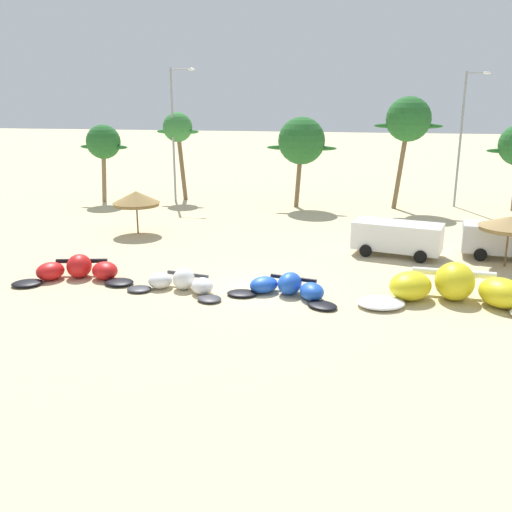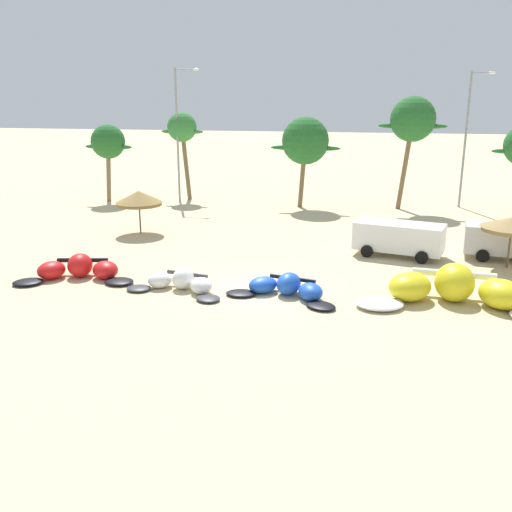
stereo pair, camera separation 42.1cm
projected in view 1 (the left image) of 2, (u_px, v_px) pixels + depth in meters
name	position (u px, v px, depth m)	size (l,w,h in m)	color
ground_plane	(260.00, 289.00, 25.45)	(260.00, 260.00, 0.00)	beige
kite_far_left	(78.00, 270.00, 26.78)	(5.79, 3.46, 1.14)	black
kite_left	(181.00, 283.00, 25.17)	(4.83, 2.58, 0.98)	#333338
kite_left_of_center	(287.00, 288.00, 24.52)	(5.21, 2.97, 0.98)	black
kite_center	(455.00, 289.00, 23.62)	(8.47, 3.97, 1.64)	white
beach_umbrella_near_van	(136.00, 198.00, 35.48)	(3.02, 3.02, 2.77)	brown
beach_umbrella_middle	(510.00, 223.00, 28.36)	(3.06, 3.06, 2.65)	brown
parked_van	(510.00, 239.00, 30.17)	(5.34, 2.67, 1.84)	silver
parked_car_second	(395.00, 236.00, 30.83)	(5.07, 3.02, 1.84)	white
palm_leftmost	(103.00, 143.00, 46.03)	(4.22, 2.81, 6.42)	#7F6647
palm_left	(178.00, 129.00, 47.04)	(3.73, 2.49, 7.38)	brown
palm_left_of_gap	(302.00, 141.00, 43.61)	(5.53, 3.69, 7.11)	brown
palm_center_left	(408.00, 120.00, 42.51)	(5.12, 3.42, 8.64)	brown
lamppost_west	(175.00, 129.00, 46.18)	(2.16, 0.24, 10.86)	gray
lamppost_west_center	(463.00, 134.00, 43.65)	(1.82, 0.24, 10.47)	gray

